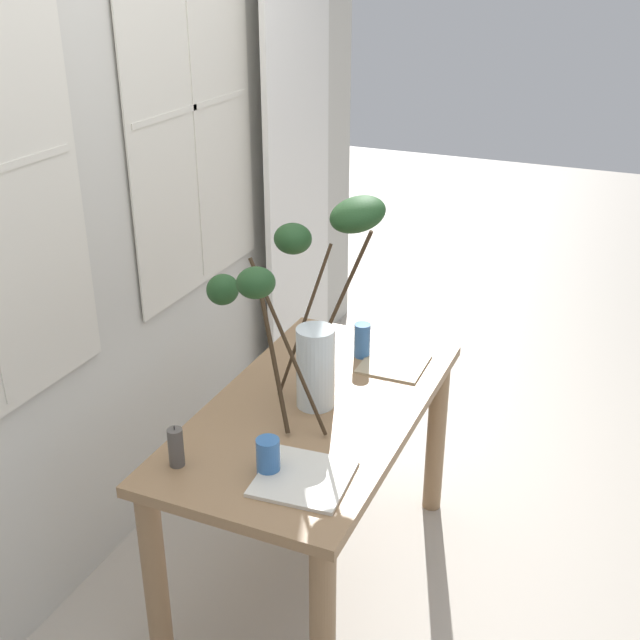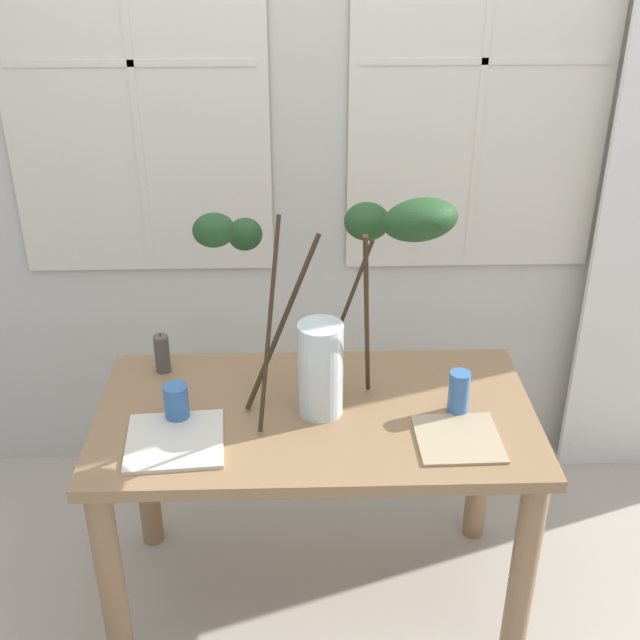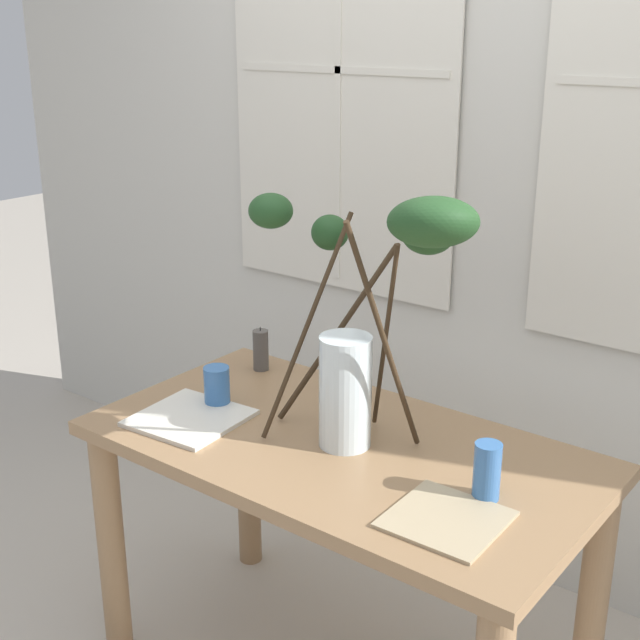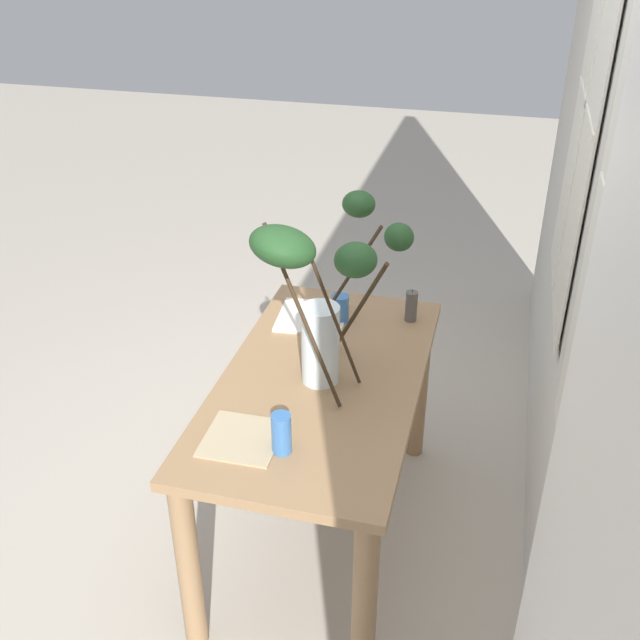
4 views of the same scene
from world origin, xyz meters
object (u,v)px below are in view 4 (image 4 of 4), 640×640
(plate_square_left, at_px, (312,317))
(dining_table, at_px, (321,410))
(plate_square_right, at_px, (242,438))
(pillar_candle, at_px, (411,306))
(drinking_glass_blue_right, at_px, (281,433))
(vase_with_branches, at_px, (324,292))
(drinking_glass_blue_left, at_px, (340,308))

(plate_square_left, bearing_deg, dining_table, 19.71)
(plate_square_right, relative_size, pillar_candle, 1.70)
(plate_square_right, bearing_deg, drinking_glass_blue_right, 80.95)
(dining_table, xyz_separation_m, plate_square_left, (-0.41, -0.15, 0.15))
(plate_square_right, xyz_separation_m, pillar_candle, (-0.90, 0.41, 0.06))
(drinking_glass_blue_right, height_order, plate_square_right, drinking_glass_blue_right)
(vase_with_branches, xyz_separation_m, pillar_candle, (-0.56, 0.22, -0.32))
(drinking_glass_blue_right, bearing_deg, plate_square_left, -171.26)
(drinking_glass_blue_right, bearing_deg, pillar_candle, 163.86)
(plate_square_right, bearing_deg, vase_with_branches, 151.70)
(dining_table, distance_m, vase_with_branches, 0.54)
(dining_table, relative_size, plate_square_left, 4.84)
(vase_with_branches, height_order, pillar_candle, vase_with_branches)
(drinking_glass_blue_left, bearing_deg, vase_with_branches, 6.68)
(dining_table, height_order, plate_square_left, plate_square_left)
(drinking_glass_blue_right, xyz_separation_m, pillar_candle, (-0.92, 0.27, -0.00))
(vase_with_branches, xyz_separation_m, drinking_glass_blue_left, (-0.48, -0.06, -0.33))
(pillar_candle, bearing_deg, plate_square_left, -77.64)
(drinking_glass_blue_right, distance_m, plate_square_right, 0.16)
(dining_table, xyz_separation_m, vase_with_branches, (0.06, 0.03, 0.53))
(vase_with_branches, bearing_deg, plate_square_left, -159.97)
(plate_square_left, bearing_deg, plate_square_right, -0.87)
(vase_with_branches, distance_m, plate_square_right, 0.54)
(vase_with_branches, relative_size, drinking_glass_blue_right, 5.44)
(vase_with_branches, height_order, plate_square_left, vase_with_branches)
(plate_square_left, distance_m, plate_square_right, 0.81)
(dining_table, bearing_deg, plate_square_right, -21.23)
(vase_with_branches, height_order, drinking_glass_blue_right, vase_with_branches)
(drinking_glass_blue_right, relative_size, plate_square_left, 0.50)
(drinking_glass_blue_right, bearing_deg, vase_with_branches, 173.21)
(plate_square_left, relative_size, pillar_candle, 1.94)
(drinking_glass_blue_left, distance_m, plate_square_left, 0.13)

